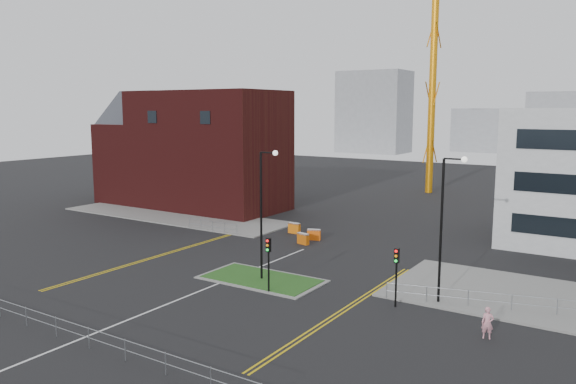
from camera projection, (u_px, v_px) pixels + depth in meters
name	position (u px, v px, depth m)	size (l,w,h in m)	color
ground	(158.00, 308.00, 33.93)	(200.00, 200.00, 0.00)	black
pavement_left	(174.00, 216.00, 62.93)	(28.00, 8.00, 0.12)	slate
island_kerb	(262.00, 279.00, 39.50)	(8.60, 4.60, 0.08)	slate
grass_island	(262.00, 279.00, 39.50)	(8.00, 4.00, 0.12)	#1E4717
brick_building	(190.00, 151.00, 68.51)	(24.20, 10.07, 14.24)	#481212
streetlamp_island	(264.00, 204.00, 38.59)	(1.46, 0.36, 9.18)	black
streetlamp_right_near	(445.00, 218.00, 33.82)	(1.46, 0.36, 9.18)	black
traffic_light_island	(268.00, 255.00, 36.38)	(0.28, 0.33, 3.65)	black
traffic_light_right	(396.00, 266.00, 33.75)	(0.28, 0.33, 3.65)	black
railing_front	(72.00, 328.00, 28.83)	(24.05, 0.05, 1.10)	gray
railing_left	(213.00, 225.00, 54.68)	(6.05, 0.05, 1.10)	gray
railing_right	(557.00, 304.00, 32.38)	(19.05, 5.05, 1.10)	gray
centre_line	(181.00, 299.00, 35.59)	(0.15, 30.00, 0.01)	silver
yellow_left_a	(169.00, 252.00, 47.07)	(0.12, 24.00, 0.01)	gold
yellow_left_b	(171.00, 253.00, 46.91)	(0.12, 24.00, 0.01)	gold
yellow_right_a	(344.00, 308.00, 33.82)	(0.12, 20.00, 0.01)	gold
yellow_right_b	(348.00, 309.00, 33.66)	(0.12, 20.00, 0.01)	gold
skyline_a	(374.00, 112.00, 153.50)	(18.00, 12.00, 22.00)	gray
skyline_d	(511.00, 131.00, 153.70)	(30.00, 12.00, 12.00)	gray
pedestrian	(488.00, 323.00, 29.32)	(0.62, 0.40, 1.69)	pink
barrier_left	(303.00, 238.00, 49.82)	(1.24, 0.69, 1.00)	#CA570B
barrier_mid	(294.00, 228.00, 54.16)	(1.21, 0.42, 1.01)	orange
barrier_right	(314.00, 234.00, 51.39)	(1.27, 0.77, 1.01)	#F95E0D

